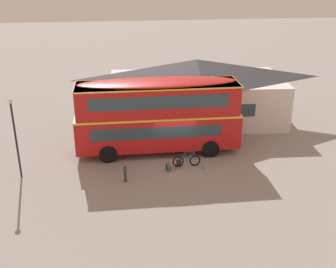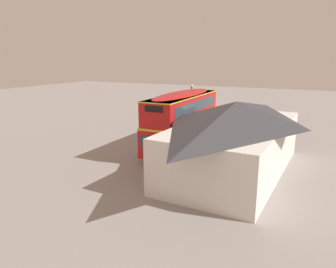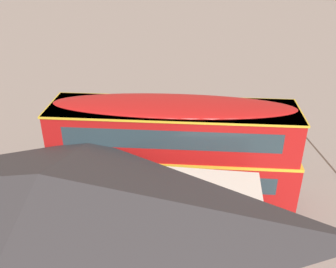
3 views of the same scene
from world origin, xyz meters
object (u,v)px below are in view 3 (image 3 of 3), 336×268
(backpack_on_ground, at_px, (169,162))
(kerb_bollard, at_px, (219,150))
(water_bottle_red_squeeze, at_px, (162,163))
(water_bottle_green_metal, at_px, (130,163))
(double_decker_bus, at_px, (172,149))
(touring_bicycle, at_px, (147,164))

(backpack_on_ground, distance_m, kerb_bollard, 2.76)
(backpack_on_ground, xyz_separation_m, water_bottle_red_squeeze, (0.40, -0.05, -0.15))
(water_bottle_green_metal, relative_size, kerb_bollard, 0.23)
(double_decker_bus, height_order, backpack_on_ground, double_decker_bus)
(touring_bicycle, distance_m, backpack_on_ground, 1.17)
(touring_bicycle, bearing_deg, water_bottle_red_squeeze, -143.84)
(kerb_bollard, bearing_deg, water_bottle_red_squeeze, 17.93)
(backpack_on_ground, relative_size, water_bottle_red_squeeze, 2.23)
(touring_bicycle, distance_m, kerb_bollard, 3.92)
(backpack_on_ground, bearing_deg, water_bottle_green_metal, 0.24)
(water_bottle_green_metal, bearing_deg, water_bottle_red_squeeze, -177.83)
(touring_bicycle, height_order, water_bottle_green_metal, touring_bicycle)
(touring_bicycle, bearing_deg, kerb_bollard, -158.19)
(double_decker_bus, relative_size, touring_bicycle, 6.01)
(water_bottle_red_squeeze, distance_m, kerb_bollard, 3.13)
(double_decker_bus, xyz_separation_m, water_bottle_green_metal, (2.41, -2.73, -2.54))
(double_decker_bus, distance_m, water_bottle_red_squeeze, 3.85)
(touring_bicycle, distance_m, water_bottle_red_squeeze, 0.89)
(water_bottle_red_squeeze, bearing_deg, kerb_bollard, -162.07)
(backpack_on_ground, height_order, kerb_bollard, kerb_bollard)
(kerb_bollard, bearing_deg, water_bottle_green_metal, 12.44)
(double_decker_bus, relative_size, water_bottle_green_metal, 45.33)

